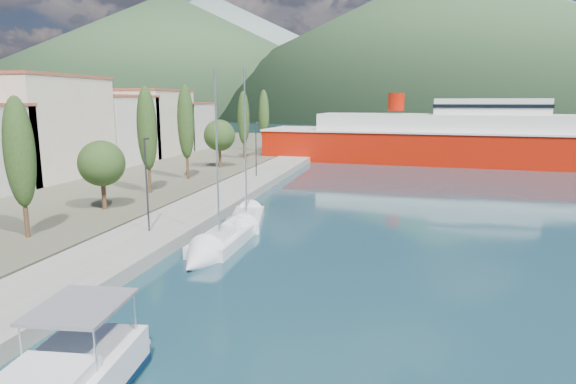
# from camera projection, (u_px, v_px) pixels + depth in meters

# --- Properties ---
(ground) EXTENTS (1400.00, 1400.00, 0.00)m
(ground) POSITION_uv_depth(u_px,v_px,m) (376.00, 135.00, 132.48)
(ground) COLOR #1A3D49
(quay) EXTENTS (5.00, 88.00, 0.80)m
(quay) POSITION_uv_depth(u_px,v_px,m) (223.00, 197.00, 44.51)
(quay) COLOR gray
(quay) RESTS_ON ground
(hills_far) EXTENTS (1480.00, 900.00, 180.00)m
(hills_far) POSITION_uv_depth(u_px,v_px,m) (520.00, 42.00, 564.04)
(hills_far) COLOR slate
(hills_far) RESTS_ON ground
(hills_near) EXTENTS (1010.00, 520.00, 115.00)m
(hills_near) POSITION_uv_depth(u_px,v_px,m) (536.00, 44.00, 342.86)
(hills_near) COLOR #304C2D
(hills_near) RESTS_ON ground
(town_buildings) EXTENTS (9.20, 69.20, 11.30)m
(town_buildings) POSITION_uv_depth(u_px,v_px,m) (78.00, 131.00, 59.14)
(town_buildings) COLOR beige
(town_buildings) RESTS_ON land_strip
(tree_row) EXTENTS (4.03, 64.64, 10.61)m
(tree_row) POSITION_uv_depth(u_px,v_px,m) (180.00, 133.00, 50.72)
(tree_row) COLOR #47301E
(tree_row) RESTS_ON land_strip
(lamp_posts) EXTENTS (0.15, 43.88, 6.06)m
(lamp_posts) POSITION_uv_depth(u_px,v_px,m) (159.00, 177.00, 32.49)
(lamp_posts) COLOR #2D2D33
(lamp_posts) RESTS_ON quay
(sailboat_near) EXTENTS (2.49, 8.35, 11.99)m
(sailboat_near) POSITION_uv_depth(u_px,v_px,m) (209.00, 251.00, 28.80)
(sailboat_near) COLOR silver
(sailboat_near) RESTS_ON ground
(sailboat_mid) EXTENTS (4.11, 8.89, 12.38)m
(sailboat_mid) POSITION_uv_depth(u_px,v_px,m) (244.00, 227.00, 34.47)
(sailboat_mid) COLOR silver
(sailboat_mid) RESTS_ON ground
(ferry) EXTENTS (55.74, 15.43, 10.94)m
(ferry) POSITION_uv_depth(u_px,v_px,m) (448.00, 141.00, 72.04)
(ferry) COLOR #AA1405
(ferry) RESTS_ON ground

